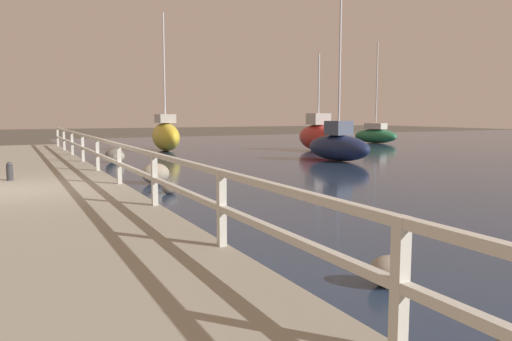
% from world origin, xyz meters
% --- Properties ---
extents(ground_plane, '(120.00, 120.00, 0.00)m').
position_xyz_m(ground_plane, '(0.00, 0.00, 0.00)').
color(ground_plane, '#4C473D').
extents(dock_walkway, '(4.78, 36.00, 0.27)m').
position_xyz_m(dock_walkway, '(0.00, 0.00, 0.14)').
color(dock_walkway, gray).
rests_on(dock_walkway, ground).
extents(railing, '(0.10, 32.50, 0.99)m').
position_xyz_m(railing, '(2.29, -0.00, 0.95)').
color(railing, beige).
rests_on(railing, dock_walkway).
extents(boulder_upstream, '(0.48, 0.43, 0.36)m').
position_xyz_m(boulder_upstream, '(3.71, -8.03, 0.18)').
color(boulder_upstream, gray).
rests_on(boulder_upstream, ground).
extents(boulder_water_edge, '(0.40, 0.36, 0.30)m').
position_xyz_m(boulder_water_edge, '(3.41, -0.42, 0.15)').
color(boulder_water_edge, slate).
rests_on(boulder_water_edge, ground).
extents(boulder_far_strip, '(0.79, 0.71, 0.59)m').
position_xyz_m(boulder_far_strip, '(3.58, 1.49, 0.29)').
color(boulder_far_strip, gray).
rests_on(boulder_far_strip, ground).
extents(boulder_downstream, '(0.67, 0.60, 0.50)m').
position_xyz_m(boulder_downstream, '(3.81, 8.34, 0.25)').
color(boulder_downstream, gray).
rests_on(boulder_downstream, ground).
extents(boulder_mid_strip, '(0.77, 0.69, 0.58)m').
position_xyz_m(boulder_mid_strip, '(3.77, 8.40, 0.29)').
color(boulder_mid_strip, '#666056').
rests_on(boulder_mid_strip, ground).
extents(mooring_bollard, '(0.16, 0.16, 0.48)m').
position_xyz_m(mooring_bollard, '(-0.11, 1.88, 0.51)').
color(mooring_bollard, '#333338').
rests_on(mooring_bollard, dock_walkway).
extents(sailboat_navy, '(1.74, 3.53, 7.09)m').
position_xyz_m(sailboat_navy, '(12.32, 4.88, 0.66)').
color(sailboat_navy, '#192347').
rests_on(sailboat_navy, water_surface).
extents(sailboat_red, '(1.65, 3.77, 5.14)m').
position_xyz_m(sailboat_red, '(14.87, 10.24, 0.80)').
color(sailboat_red, red).
rests_on(sailboat_red, water_surface).
extents(sailboat_green, '(2.18, 3.42, 6.78)m').
position_xyz_m(sailboat_green, '(22.36, 14.50, 0.59)').
color(sailboat_green, '#236B42').
rests_on(sailboat_green, water_surface).
extents(sailboat_yellow, '(1.44, 4.13, 7.25)m').
position_xyz_m(sailboat_yellow, '(7.50, 13.88, 0.85)').
color(sailboat_yellow, gold).
rests_on(sailboat_yellow, water_surface).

